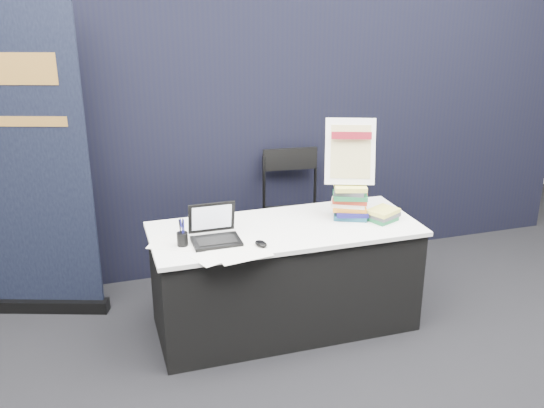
% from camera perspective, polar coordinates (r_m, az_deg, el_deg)
% --- Properties ---
extents(floor, '(8.00, 8.00, 0.00)m').
position_cam_1_polar(floor, '(3.97, 3.79, -15.17)').
color(floor, black).
rests_on(floor, ground).
extents(wall_back, '(8.00, 0.02, 3.50)m').
position_cam_1_polar(wall_back, '(7.13, -7.86, 15.64)').
color(wall_back, beige).
rests_on(wall_back, floor).
extents(drape_partition, '(6.00, 0.08, 2.40)m').
position_cam_1_polar(drape_partition, '(4.89, -2.65, 7.22)').
color(drape_partition, black).
rests_on(drape_partition, floor).
extents(display_table, '(1.80, 0.75, 0.75)m').
position_cam_1_polar(display_table, '(4.22, 1.22, -6.87)').
color(display_table, black).
rests_on(display_table, floor).
extents(laptop, '(0.30, 0.24, 0.23)m').
position_cam_1_polar(laptop, '(3.85, -5.41, -2.69)').
color(laptop, black).
rests_on(laptop, display_table).
extents(mouse, '(0.09, 0.12, 0.03)m').
position_cam_1_polar(mouse, '(3.77, -1.05, -3.76)').
color(mouse, black).
rests_on(mouse, display_table).
extents(brochure_left, '(0.32, 0.28, 0.00)m').
position_cam_1_polar(brochure_left, '(3.65, -5.21, -4.91)').
color(brochure_left, white).
rests_on(brochure_left, display_table).
extents(brochure_mid, '(0.40, 0.36, 0.00)m').
position_cam_1_polar(brochure_mid, '(3.86, -8.89, -3.62)').
color(brochure_mid, white).
rests_on(brochure_mid, display_table).
extents(brochure_right, '(0.36, 0.28, 0.00)m').
position_cam_1_polar(brochure_right, '(3.68, -2.83, -4.66)').
color(brochure_right, white).
rests_on(brochure_right, display_table).
extents(pen_cup, '(0.09, 0.09, 0.09)m').
position_cam_1_polar(pen_cup, '(3.80, -8.43, -3.30)').
color(pen_cup, black).
rests_on(pen_cup, display_table).
extents(book_stack_tall, '(0.27, 0.24, 0.24)m').
position_cam_1_polar(book_stack_tall, '(4.22, 7.34, 0.28)').
color(book_stack_tall, navy).
rests_on(book_stack_tall, display_table).
extents(book_stack_short, '(0.23, 0.21, 0.08)m').
position_cam_1_polar(book_stack_short, '(4.23, 10.55, -1.02)').
color(book_stack_short, '#1A6438').
rests_on(book_stack_short, display_table).
extents(info_sign, '(0.36, 0.24, 0.46)m').
position_cam_1_polar(info_sign, '(4.14, 7.37, 4.86)').
color(info_sign, black).
rests_on(info_sign, book_stack_tall).
extents(pullup_banner, '(0.95, 0.40, 2.28)m').
position_cam_1_polar(pullup_banner, '(4.50, -22.23, 2.08)').
color(pullup_banner, black).
rests_on(pullup_banner, floor).
extents(stacking_chair, '(0.51, 0.51, 1.04)m').
position_cam_1_polar(stacking_chair, '(4.87, 2.37, -0.51)').
color(stacking_chair, black).
rests_on(stacking_chair, floor).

